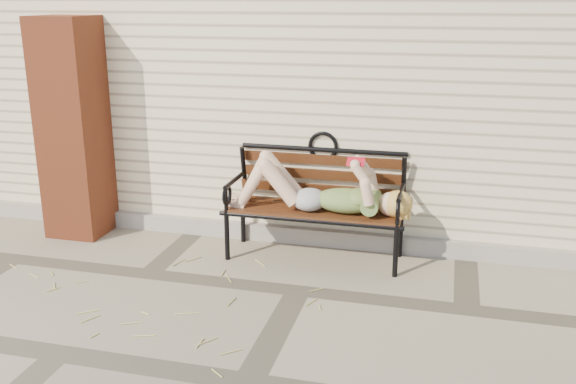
# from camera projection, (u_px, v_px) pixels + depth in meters

# --- Properties ---
(ground) EXTENTS (80.00, 80.00, 0.00)m
(ground) POSITION_uv_depth(u_px,v_px,m) (298.00, 291.00, 4.91)
(ground) COLOR gray
(ground) RESTS_ON ground
(house_wall) EXTENTS (8.00, 4.00, 3.00)m
(house_wall) POSITION_uv_depth(u_px,v_px,m) (361.00, 57.00, 7.25)
(house_wall) COLOR beige
(house_wall) RESTS_ON ground
(foundation_strip) EXTENTS (8.00, 0.10, 0.15)m
(foundation_strip) POSITION_uv_depth(u_px,v_px,m) (323.00, 237.00, 5.78)
(foundation_strip) COLOR gray
(foundation_strip) RESTS_ON ground
(brick_pillar) EXTENTS (0.50, 0.50, 2.00)m
(brick_pillar) POSITION_uv_depth(u_px,v_px,m) (74.00, 129.00, 5.86)
(brick_pillar) COLOR brown
(brick_pillar) RESTS_ON ground
(garden_bench) EXTENTS (1.61, 0.64, 1.04)m
(garden_bench) POSITION_uv_depth(u_px,v_px,m) (317.00, 189.00, 5.45)
(garden_bench) COLOR black
(garden_bench) RESTS_ON ground
(reading_woman) EXTENTS (1.52, 0.35, 0.48)m
(reading_woman) POSITION_uv_depth(u_px,v_px,m) (316.00, 190.00, 5.32)
(reading_woman) COLOR #0A414B
(reading_woman) RESTS_ON ground
(straw_scatter) EXTENTS (3.10, 1.73, 0.01)m
(straw_scatter) POSITION_uv_depth(u_px,v_px,m) (160.00, 308.00, 4.62)
(straw_scatter) COLOR #D1C266
(straw_scatter) RESTS_ON ground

